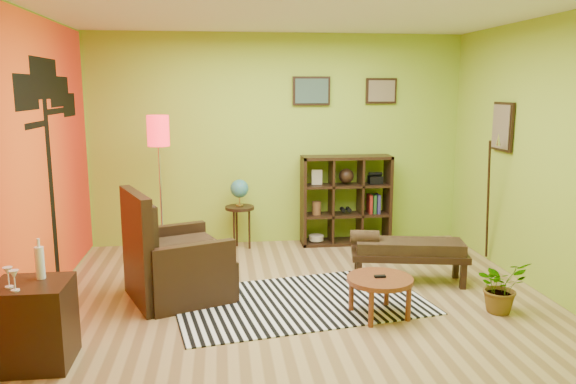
{
  "coord_description": "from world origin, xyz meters",
  "views": [
    {
      "loc": [
        -0.76,
        -5.24,
        2.09
      ],
      "look_at": [
        -0.09,
        0.31,
        1.05
      ],
      "focal_mm": 35.0,
      "sensor_mm": 36.0,
      "label": 1
    }
  ],
  "objects": [
    {
      "name": "ground",
      "position": [
        0.0,
        0.0,
        0.0
      ],
      "size": [
        5.0,
        5.0,
        0.0
      ],
      "primitive_type": "plane",
      "color": "tan",
      "rests_on": "ground"
    },
    {
      "name": "room_shell",
      "position": [
        -0.09,
        0.01,
        1.8
      ],
      "size": [
        5.04,
        4.54,
        2.82
      ],
      "color": "#9BC133",
      "rests_on": "ground"
    },
    {
      "name": "zebra_rug",
      "position": [
        -0.01,
        -0.02,
        0.01
      ],
      "size": [
        2.65,
        1.84,
        0.01
      ],
      "primitive_type": "cube",
      "rotation": [
        0.0,
        0.0,
        0.18
      ],
      "color": "white",
      "rests_on": "ground"
    },
    {
      "name": "coffee_table",
      "position": [
        0.67,
        -0.45,
        0.32
      ],
      "size": [
        0.61,
        0.61,
        0.39
      ],
      "color": "brown",
      "rests_on": "ground"
    },
    {
      "name": "armchair",
      "position": [
        -1.26,
        0.25,
        0.34
      ],
      "size": [
        1.18,
        1.17,
        1.12
      ],
      "color": "black",
      "rests_on": "ground"
    },
    {
      "name": "side_cabinet",
      "position": [
        -2.2,
        -1.04,
        0.33
      ],
      "size": [
        0.55,
        0.5,
        0.97
      ],
      "color": "black",
      "rests_on": "ground"
    },
    {
      "name": "floor_lamp",
      "position": [
        -1.48,
        1.47,
        1.44
      ],
      "size": [
        0.27,
        0.27,
        1.78
      ],
      "color": "silver",
      "rests_on": "ground"
    },
    {
      "name": "globe_table",
      "position": [
        -0.53,
        1.95,
        0.7
      ],
      "size": [
        0.38,
        0.38,
        0.92
      ],
      "color": "black",
      "rests_on": "ground"
    },
    {
      "name": "cube_shelf",
      "position": [
        0.91,
        2.03,
        0.6
      ],
      "size": [
        1.2,
        0.35,
        1.2
      ],
      "color": "black",
      "rests_on": "ground"
    },
    {
      "name": "bench",
      "position": [
        1.21,
        0.42,
        0.37
      ],
      "size": [
        1.29,
        0.67,
        0.57
      ],
      "color": "black",
      "rests_on": "ground"
    },
    {
      "name": "potted_plant",
      "position": [
        1.83,
        -0.48,
        0.2
      ],
      "size": [
        0.57,
        0.61,
        0.4
      ],
      "primitive_type": "imported",
      "rotation": [
        0.0,
        0.0,
        0.25
      ],
      "color": "#26661E",
      "rests_on": "ground"
    }
  ]
}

